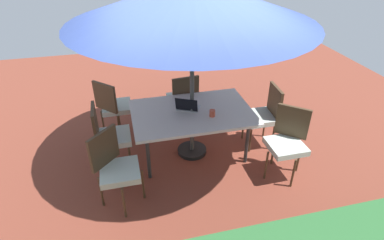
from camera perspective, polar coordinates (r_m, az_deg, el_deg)
ground_plane at (r=4.92m, az=0.00°, el=-5.86°), size 10.00×10.00×0.02m
dining_table at (r=4.54m, az=0.00°, el=1.03°), size 1.71×1.14×0.72m
patio_umbrella at (r=3.98m, az=0.00°, el=20.59°), size 3.06×3.06×2.48m
chair_northwest at (r=4.41m, az=16.82°, el=-3.43°), size 0.58×0.59×0.98m
chair_southeast at (r=5.19m, az=-13.95°, el=2.67°), size 0.59×0.59×0.98m
chair_east at (r=4.48m, az=-14.80°, el=-2.48°), size 0.46×0.46×0.98m
chair_south at (r=5.26m, az=-1.64°, el=4.03°), size 0.47×0.48×0.98m
chair_west at (r=4.93m, az=12.83°, el=1.17°), size 0.48×0.47×0.98m
chair_northeast at (r=3.90m, az=-13.64°, el=-8.04°), size 0.59×0.59×0.98m
laptop at (r=4.53m, az=-0.79°, el=2.39°), size 0.40×0.37×0.21m
cup at (r=4.39m, az=3.67°, el=1.23°), size 0.08×0.08×0.09m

